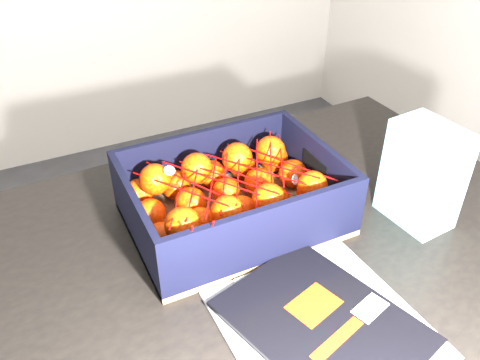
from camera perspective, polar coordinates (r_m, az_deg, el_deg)
name	(u,v)px	position (r m, az deg, el deg)	size (l,w,h in m)	color
table	(248,293)	(0.95, 0.89, -12.75)	(1.22, 0.84, 0.75)	black
magazine_stack	(322,324)	(0.77, 9.31, -15.93)	(0.28, 0.33, 0.02)	#B9B9B4
produce_crate	(233,203)	(0.92, -0.82, -2.62)	(0.38, 0.28, 0.12)	brown
clementine_heap	(233,196)	(0.92, -0.83, -1.85)	(0.35, 0.26, 0.10)	#EC3704
mesh_net	(231,178)	(0.88, -1.06, 0.21)	(0.31, 0.25, 0.09)	#B30706
retail_carton	(423,175)	(0.96, 20.14, 0.55)	(0.09, 0.13, 0.19)	white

